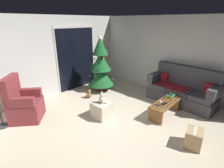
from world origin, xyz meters
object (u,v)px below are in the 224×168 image
at_px(remote_graphite, 158,105).
at_px(teddy_bear_cream, 102,98).
at_px(remote_silver, 161,102).
at_px(remote_black, 164,104).
at_px(book_stack, 170,96).
at_px(christmas_tree, 101,67).
at_px(ottoman, 102,110).
at_px(couch, 182,90).
at_px(teddy_bear_chestnut_by_tree, 89,94).
at_px(cell_phone, 170,94).
at_px(cardboard_box_taped_mid_floor, 194,138).
at_px(armchair, 24,105).
at_px(coffee_table, 165,106).

distance_m(remote_graphite, teddy_bear_cream, 1.38).
relative_size(remote_graphite, teddy_bear_cream, 0.55).
relative_size(remote_silver, remote_black, 1.00).
bearing_deg(book_stack, christmas_tree, 96.34).
xyz_separation_m(remote_black, ottoman, (-1.04, 1.17, -0.19)).
bearing_deg(couch, teddy_bear_chestnut_by_tree, 125.97).
xyz_separation_m(cell_phone, teddy_bear_cream, (-1.51, 1.08, 0.07)).
distance_m(remote_silver, cardboard_box_taped_mid_floor, 1.24).
relative_size(remote_silver, teddy_bear_chestnut_by_tree, 0.55).
distance_m(christmas_tree, cardboard_box_taped_mid_floor, 3.58).
bearing_deg(cardboard_box_taped_mid_floor, remote_graphite, 67.16).
height_order(remote_graphite, christmas_tree, christmas_tree).
relative_size(remote_silver, cardboard_box_taped_mid_floor, 0.36).
bearing_deg(ottoman, remote_silver, -44.92).
distance_m(couch, teddy_bear_chestnut_by_tree, 2.85).
bearing_deg(armchair, couch, -35.15).
bearing_deg(coffee_table, cardboard_box_taped_mid_floor, -127.09).
relative_size(teddy_bear_cream, teddy_bear_chestnut_by_tree, 1.00).
height_order(coffee_table, book_stack, book_stack).
xyz_separation_m(couch, remote_graphite, (-1.32, 0.08, -0.01)).
bearing_deg(remote_graphite, couch, 164.76).
bearing_deg(ottoman, cell_phone, -35.58).
xyz_separation_m(book_stack, ottoman, (-1.51, 1.10, -0.21)).
xyz_separation_m(ottoman, cardboard_box_taped_mid_floor, (0.44, -2.11, -0.02)).
relative_size(remote_black, christmas_tree, 0.08).
bearing_deg(remote_black, remote_graphite, 78.33).
xyz_separation_m(couch, cardboard_box_taped_mid_floor, (-1.75, -0.94, -0.22)).
distance_m(armchair, ottoman, 1.92).
xyz_separation_m(armchair, teddy_bear_cream, (1.37, -1.35, 0.12)).
bearing_deg(cardboard_box_taped_mid_floor, remote_silver, 58.96).
xyz_separation_m(coffee_table, armchair, (-2.53, 2.49, 0.15)).
relative_size(couch, remote_silver, 12.74).
distance_m(couch, book_stack, 0.68).
distance_m(remote_graphite, ottoman, 1.40).
xyz_separation_m(remote_black, teddy_bear_cream, (-1.03, 1.16, 0.13)).
bearing_deg(book_stack, remote_black, -171.56).
bearing_deg(remote_graphite, teddy_bear_chestnut_by_tree, -93.00).
distance_m(remote_silver, remote_graphite, 0.20).
bearing_deg(couch, ottoman, 152.02).
xyz_separation_m(remote_silver, teddy_bear_chestnut_by_tree, (-0.54, 2.19, -0.27)).
xyz_separation_m(remote_graphite, teddy_bear_chestnut_by_tree, (-0.34, 2.21, -0.27)).
bearing_deg(teddy_bear_cream, coffee_table, -44.57).
relative_size(cell_phone, cardboard_box_taped_mid_floor, 0.33).
relative_size(couch, cardboard_box_taped_mid_floor, 4.61).
height_order(cell_phone, cardboard_box_taped_mid_floor, cell_phone).
height_order(armchair, teddy_bear_chestnut_by_tree, armchair).
relative_size(remote_black, teddy_bear_cream, 0.55).
bearing_deg(coffee_table, teddy_bear_cream, 135.43).
distance_m(remote_black, cardboard_box_taped_mid_floor, 1.13).
relative_size(remote_silver, teddy_bear_cream, 0.55).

